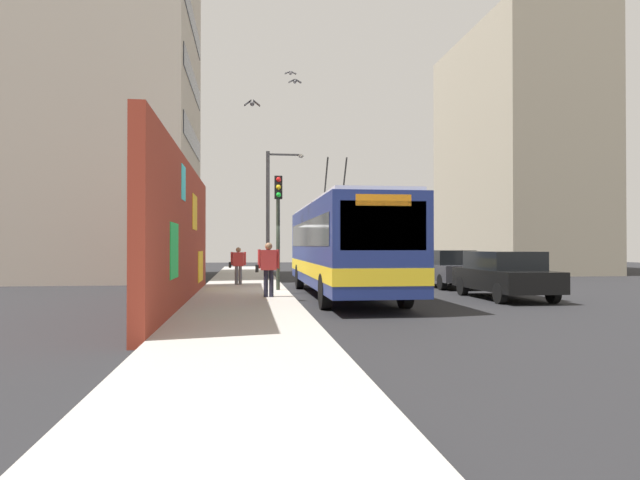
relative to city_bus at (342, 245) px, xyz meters
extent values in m
plane|color=#232326|center=(1.57, 1.80, -1.81)|extent=(80.00, 80.00, 0.00)
cube|color=#ADA8A0|center=(1.57, 3.40, -1.73)|extent=(48.00, 3.20, 0.15)
cube|color=maroon|center=(-2.31, 5.15, 0.32)|extent=(14.24, 0.30, 4.25)
cube|color=#33D8E5|center=(-3.68, 4.99, 1.66)|extent=(0.90, 0.02, 0.94)
cube|color=green|center=(-5.61, 4.99, -0.16)|extent=(1.47, 0.02, 1.32)
cube|color=yellow|center=(-0.29, 4.99, 1.06)|extent=(1.54, 0.02, 1.15)
cube|color=yellow|center=(2.11, 4.99, -0.80)|extent=(2.09, 0.02, 1.12)
cube|color=#B2A899|center=(12.25, 11.00, 7.04)|extent=(10.90, 9.51, 17.70)
cube|color=black|center=(12.25, 6.23, 2.59)|extent=(9.26, 0.04, 1.10)
cube|color=black|center=(12.25, 6.23, 5.79)|extent=(9.26, 0.04, 1.10)
cube|color=black|center=(12.25, 6.23, 8.99)|extent=(9.26, 0.04, 1.10)
cube|color=black|center=(12.25, 6.23, 12.19)|extent=(9.26, 0.04, 1.10)
cube|color=#9E937F|center=(17.91, -15.20, 6.39)|extent=(13.71, 6.98, 16.38)
cube|color=black|center=(17.91, -18.71, 2.59)|extent=(11.65, 0.04, 1.10)
cube|color=black|center=(17.91, -18.71, 5.79)|extent=(11.65, 0.04, 1.10)
cube|color=black|center=(17.91, -18.71, 8.99)|extent=(11.65, 0.04, 1.10)
cube|color=black|center=(17.91, -18.71, 12.19)|extent=(11.65, 0.04, 1.10)
cube|color=navy|center=(0.01, 0.00, -0.02)|extent=(11.89, 2.52, 2.68)
cube|color=silver|center=(0.01, 0.00, 1.38)|extent=(11.42, 2.31, 0.12)
cube|color=yellow|center=(0.01, 0.00, -0.81)|extent=(11.91, 2.54, 0.44)
cube|color=black|center=(-5.92, 0.00, 0.45)|extent=(0.04, 2.14, 1.20)
cube|color=black|center=(0.01, 0.00, 0.38)|extent=(10.94, 2.55, 0.86)
cube|color=orange|center=(-5.91, 0.00, 1.07)|extent=(0.06, 1.38, 0.28)
cylinder|color=black|center=(1.79, -0.35, 2.22)|extent=(1.43, 0.06, 2.00)
cylinder|color=black|center=(1.79, 0.35, 2.22)|extent=(1.43, 0.06, 2.00)
cylinder|color=black|center=(-3.80, -1.14, -1.31)|extent=(1.00, 0.28, 1.00)
cylinder|color=black|center=(-3.80, 1.14, -1.31)|extent=(1.00, 0.28, 1.00)
cylinder|color=black|center=(3.81, -1.14, -1.31)|extent=(1.00, 0.28, 1.00)
cylinder|color=black|center=(3.81, 1.14, -1.31)|extent=(1.00, 0.28, 1.00)
cube|color=black|center=(-1.49, -5.20, -1.16)|extent=(4.55, 1.92, 0.66)
cube|color=black|center=(-1.40, -5.20, -0.53)|extent=(2.73, 1.72, 0.60)
cylinder|color=black|center=(-2.99, -6.06, -1.49)|extent=(0.64, 0.22, 0.64)
cylinder|color=black|center=(-2.99, -4.34, -1.49)|extent=(0.64, 0.22, 0.64)
cylinder|color=black|center=(0.01, -6.06, -1.49)|extent=(0.64, 0.22, 0.64)
cylinder|color=black|center=(0.01, -4.34, -1.49)|extent=(0.64, 0.22, 0.64)
cube|color=#38383D|center=(3.85, -5.20, -1.16)|extent=(4.34, 1.73, 0.66)
cube|color=black|center=(3.93, -5.20, -0.53)|extent=(2.60, 1.56, 0.60)
cylinder|color=black|center=(2.41, -5.96, -1.49)|extent=(0.64, 0.22, 0.64)
cylinder|color=black|center=(2.41, -4.44, -1.49)|extent=(0.64, 0.22, 0.64)
cylinder|color=black|center=(5.28, -5.96, -1.49)|extent=(0.64, 0.22, 0.64)
cylinder|color=black|center=(5.28, -4.44, -1.49)|extent=(0.64, 0.22, 0.64)
cube|color=navy|center=(10.33, -5.20, -1.16)|extent=(4.82, 1.75, 0.66)
cube|color=black|center=(10.43, -5.20, -0.53)|extent=(2.89, 1.57, 0.60)
cylinder|color=black|center=(8.74, -5.97, -1.49)|extent=(0.64, 0.22, 0.64)
cylinder|color=black|center=(8.74, -4.43, -1.49)|extent=(0.64, 0.22, 0.64)
cylinder|color=black|center=(11.92, -5.97, -1.49)|extent=(0.64, 0.22, 0.64)
cylinder|color=black|center=(11.92, -4.43, -1.49)|extent=(0.64, 0.22, 0.64)
cylinder|color=#595960|center=(4.56, 3.56, -1.27)|extent=(0.14, 0.14, 0.77)
cylinder|color=#595960|center=(4.56, 3.71, -1.27)|extent=(0.14, 0.14, 0.77)
cube|color=#BF3333|center=(4.56, 3.63, -0.60)|extent=(0.22, 0.45, 0.58)
cylinder|color=#BF3333|center=(4.56, 3.36, -0.57)|extent=(0.09, 0.09, 0.55)
cylinder|color=#BF3333|center=(4.56, 3.91, -0.57)|extent=(0.09, 0.09, 0.55)
sphere|color=#936B4C|center=(4.56, 3.63, -0.20)|extent=(0.21, 0.21, 0.21)
cube|color=black|center=(4.56, 3.98, -0.84)|extent=(0.14, 0.10, 0.24)
cylinder|color=#1E1E2D|center=(-1.38, 2.52, -1.23)|extent=(0.14, 0.14, 0.85)
cylinder|color=#1E1E2D|center=(-1.38, 2.69, -1.23)|extent=(0.14, 0.14, 0.85)
cube|color=#BF3333|center=(-1.38, 2.60, -0.49)|extent=(0.22, 0.50, 0.64)
cylinder|color=#BF3333|center=(-1.38, 2.30, -0.46)|extent=(0.09, 0.09, 0.61)
cylinder|color=#BF3333|center=(-1.38, 2.90, -0.46)|extent=(0.09, 0.09, 0.61)
sphere|color=#936B4C|center=(-1.38, 2.60, -0.05)|extent=(0.23, 0.23, 0.23)
cube|color=black|center=(-1.38, 2.97, -0.76)|extent=(0.14, 0.10, 0.24)
cylinder|color=#2D382D|center=(1.45, 2.15, 0.44)|extent=(0.14, 0.14, 4.19)
cube|color=black|center=(1.23, 2.15, 2.08)|extent=(0.20, 0.28, 0.84)
sphere|color=red|center=(1.12, 2.15, 2.36)|extent=(0.18, 0.18, 0.18)
sphere|color=yellow|center=(1.12, 2.15, 2.08)|extent=(0.18, 0.18, 0.18)
sphere|color=green|center=(1.12, 2.15, 1.80)|extent=(0.18, 0.18, 0.18)
cylinder|color=#4C4C51|center=(8.75, 2.25, 1.50)|extent=(0.18, 0.18, 6.31)
cylinder|color=#4C4C51|center=(8.75, 1.42, 4.50)|extent=(0.10, 1.65, 0.10)
ellipsoid|color=silver|center=(8.75, 0.60, 4.45)|extent=(0.44, 0.28, 0.20)
ellipsoid|color=#47474C|center=(-1.09, 3.12, 4.51)|extent=(0.32, 0.14, 0.12)
cube|color=#47474C|center=(-1.09, 2.98, 4.54)|extent=(0.20, 0.23, 0.19)
cube|color=#47474C|center=(-1.09, 3.26, 4.54)|extent=(0.20, 0.23, 0.19)
ellipsoid|color=slate|center=(3.73, 1.34, 6.69)|extent=(0.32, 0.14, 0.12)
cube|color=slate|center=(3.73, 1.20, 6.72)|extent=(0.20, 0.26, 0.15)
cube|color=slate|center=(3.73, 1.48, 6.72)|extent=(0.20, 0.26, 0.15)
ellipsoid|color=gray|center=(6.87, 1.27, 7.99)|extent=(0.32, 0.14, 0.12)
cube|color=gray|center=(6.87, 1.13, 8.02)|extent=(0.20, 0.27, 0.12)
cube|color=gray|center=(6.87, 1.41, 8.02)|extent=(0.20, 0.27, 0.12)
camera|label=1|loc=(-19.32, 3.30, -0.05)|focal=31.78mm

